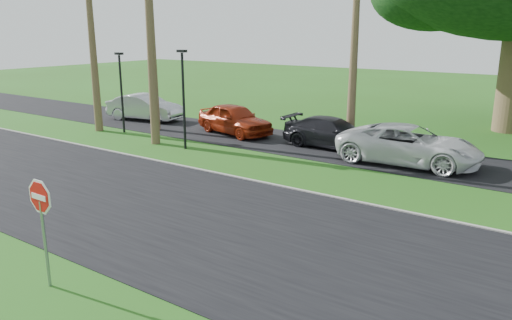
{
  "coord_description": "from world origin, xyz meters",
  "views": [
    {
      "loc": [
        10.03,
        -8.63,
        5.56
      ],
      "look_at": [
        1.88,
        3.09,
        1.8
      ],
      "focal_mm": 35.0,
      "sensor_mm": 36.0,
      "label": 1
    }
  ],
  "objects_px": {
    "car_minivan": "(409,145)",
    "car_dark": "(332,133)",
    "car_silver": "(145,108)",
    "car_red": "(235,119)",
    "stop_sign_near": "(42,211)"
  },
  "relations": [
    {
      "from": "stop_sign_near",
      "to": "car_dark",
      "type": "distance_m",
      "value": 15.77
    },
    {
      "from": "car_silver",
      "to": "car_minivan",
      "type": "bearing_deg",
      "value": -103.78
    },
    {
      "from": "car_dark",
      "to": "car_minivan",
      "type": "height_order",
      "value": "car_minivan"
    },
    {
      "from": "car_red",
      "to": "car_minivan",
      "type": "xyz_separation_m",
      "value": [
        9.81,
        -0.8,
        0.01
      ]
    },
    {
      "from": "stop_sign_near",
      "to": "car_red",
      "type": "height_order",
      "value": "stop_sign_near"
    },
    {
      "from": "stop_sign_near",
      "to": "car_minivan",
      "type": "height_order",
      "value": "stop_sign_near"
    },
    {
      "from": "car_silver",
      "to": "car_red",
      "type": "bearing_deg",
      "value": -101.88
    },
    {
      "from": "stop_sign_near",
      "to": "car_red",
      "type": "bearing_deg",
      "value": 113.09
    },
    {
      "from": "car_silver",
      "to": "car_dark",
      "type": "height_order",
      "value": "car_silver"
    },
    {
      "from": "stop_sign_near",
      "to": "car_minivan",
      "type": "distance_m",
      "value": 15.18
    },
    {
      "from": "car_minivan",
      "to": "car_dark",
      "type": "bearing_deg",
      "value": 74.49
    },
    {
      "from": "car_silver",
      "to": "car_red",
      "type": "xyz_separation_m",
      "value": [
        7.17,
        -0.17,
        0.01
      ]
    },
    {
      "from": "stop_sign_near",
      "to": "car_red",
      "type": "distance_m",
      "value": 17.0
    },
    {
      "from": "car_silver",
      "to": "car_minivan",
      "type": "height_order",
      "value": "car_minivan"
    },
    {
      "from": "stop_sign_near",
      "to": "car_dark",
      "type": "relative_size",
      "value": 0.53
    }
  ]
}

